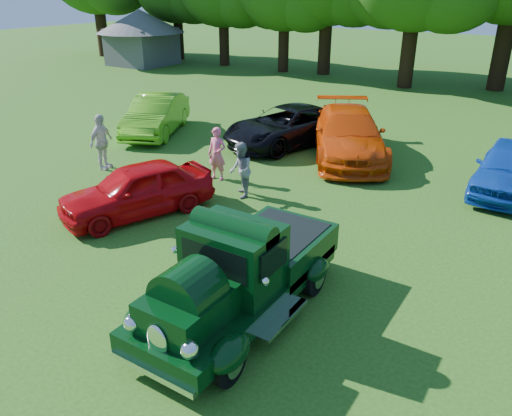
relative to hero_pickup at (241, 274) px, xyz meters
The scene contains 11 objects.
ground 1.97m from the hero_pickup, 156.51° to the left, with size 120.00×120.00×0.00m, color #245012.
hero_pickup is the anchor object (origin of this frame).
red_convertible 5.22m from the hero_pickup, 155.77° to the left, with size 1.62×4.04×1.38m, color #B5070B.
back_car_lime 12.72m from the hero_pickup, 139.86° to the left, with size 1.61×4.63×1.53m, color #4CA816.
back_car_black 10.73m from the hero_pickup, 114.92° to the left, with size 2.37×5.15×1.43m, color black.
back_car_orange 9.76m from the hero_pickup, 101.79° to the left, with size 2.32×5.70×1.65m, color #CE3E07.
back_car_blue 9.66m from the hero_pickup, 70.42° to the left, with size 1.73×4.31×1.47m, color #0E399E.
spectator_pink 6.99m from the hero_pickup, 130.27° to the left, with size 0.60×0.39×1.65m, color #F16387.
spectator_grey 5.54m from the hero_pickup, 124.34° to the left, with size 0.77×0.60×1.59m, color gray.
spectator_white 9.22m from the hero_pickup, 153.67° to the left, with size 1.06×0.44×1.81m, color beige.
gazebo 32.14m from the hero_pickup, 137.43° to the left, with size 6.40×6.40×3.90m.
Camera 1 is at (6.02, -7.07, 5.61)m, focal length 35.00 mm.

